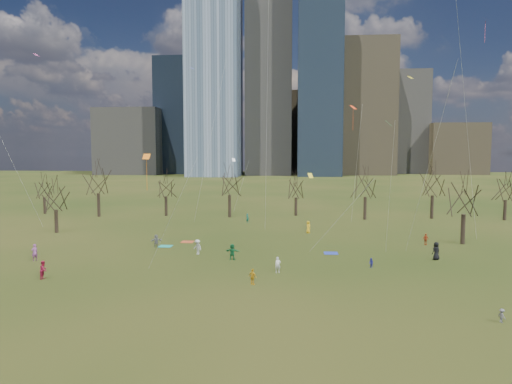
# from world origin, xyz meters

# --- Properties ---
(ground) EXTENTS (500.00, 500.00, 0.00)m
(ground) POSITION_xyz_m (0.00, 0.00, 0.00)
(ground) COLOR black
(ground) RESTS_ON ground
(downtown_skyline) EXTENTS (212.50, 78.00, 118.00)m
(downtown_skyline) POSITION_xyz_m (-2.43, 210.64, 39.01)
(downtown_skyline) COLOR slate
(downtown_skyline) RESTS_ON ground
(bare_tree_row) EXTENTS (113.04, 29.80, 9.50)m
(bare_tree_row) POSITION_xyz_m (-0.09, 37.22, 6.12)
(bare_tree_row) COLOR black
(bare_tree_row) RESTS_ON ground
(blanket_teal) EXTENTS (1.60, 1.50, 0.03)m
(blanket_teal) POSITION_xyz_m (-11.45, 13.58, 0.01)
(blanket_teal) COLOR teal
(blanket_teal) RESTS_ON ground
(blanket_navy) EXTENTS (1.60, 1.50, 0.03)m
(blanket_navy) POSITION_xyz_m (8.78, 11.19, 0.01)
(blanket_navy) COLOR #2436A9
(blanket_navy) RESTS_ON ground
(blanket_crimson) EXTENTS (1.60, 1.50, 0.03)m
(blanket_crimson) POSITION_xyz_m (-9.34, 16.55, 0.01)
(blanket_crimson) COLOR #B34423
(blanket_crimson) RESTS_ON ground
(person_1) EXTENTS (0.65, 0.54, 1.54)m
(person_1) POSITION_xyz_m (2.90, 2.11, 0.77)
(person_1) COLOR white
(person_1) RESTS_ON ground
(person_2) EXTENTS (0.67, 0.85, 1.70)m
(person_2) POSITION_xyz_m (-18.54, -1.80, 0.85)
(person_2) COLOR #A0163A
(person_2) RESTS_ON ground
(person_3) EXTENTS (0.55, 0.71, 0.97)m
(person_3) POSITION_xyz_m (18.56, -9.81, 0.48)
(person_3) COLOR slate
(person_3) RESTS_ON ground
(person_4) EXTENTS (0.89, 0.76, 1.43)m
(person_4) POSITION_xyz_m (0.82, -2.19, 0.72)
(person_4) COLOR gold
(person_4) RESTS_ON ground
(person_5) EXTENTS (1.70, 0.86, 1.75)m
(person_5) POSITION_xyz_m (-2.20, 7.08, 0.88)
(person_5) COLOR #186C3A
(person_5) RESTS_ON ground
(person_6) EXTENTS (1.14, 1.02, 1.96)m
(person_6) POSITION_xyz_m (19.87, 8.75, 0.98)
(person_6) COLOR black
(person_6) RESTS_ON ground
(person_7) EXTENTS (0.72, 0.80, 1.84)m
(person_7) POSITION_xyz_m (-23.35, 4.94, 0.92)
(person_7) COLOR #984C99
(person_7) RESTS_ON ground
(person_8) EXTENTS (0.57, 0.61, 1.01)m
(person_8) POSITION_xyz_m (12.22, 4.60, 0.51)
(person_8) COLOR #232499
(person_8) RESTS_ON ground
(person_9) EXTENTS (1.27, 1.14, 1.71)m
(person_9) POSITION_xyz_m (-6.51, 9.42, 0.86)
(person_9) COLOR silver
(person_9) RESTS_ON ground
(person_10) EXTENTS (0.91, 0.63, 1.44)m
(person_10) POSITION_xyz_m (21.13, 17.06, 0.72)
(person_10) COLOR #BB391A
(person_10) RESTS_ON ground
(person_11) EXTENTS (1.50, 1.10, 1.57)m
(person_11) POSITION_xyz_m (-12.42, 12.99, 0.78)
(person_11) COLOR slate
(person_11) RESTS_ON ground
(person_12) EXTENTS (0.89, 1.03, 1.78)m
(person_12) POSITION_xyz_m (6.63, 24.44, 0.89)
(person_12) COLOR gold
(person_12) RESTS_ON ground
(person_13) EXTENTS (0.67, 0.64, 1.54)m
(person_13) POSITION_xyz_m (-3.12, 33.62, 0.77)
(person_13) COLOR #17685B
(person_13) RESTS_ON ground
(kites_airborne) EXTENTS (63.08, 45.93, 34.72)m
(kites_airborne) POSITION_xyz_m (0.54, 12.54, 13.85)
(kites_airborne) COLOR orange
(kites_airborne) RESTS_ON ground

